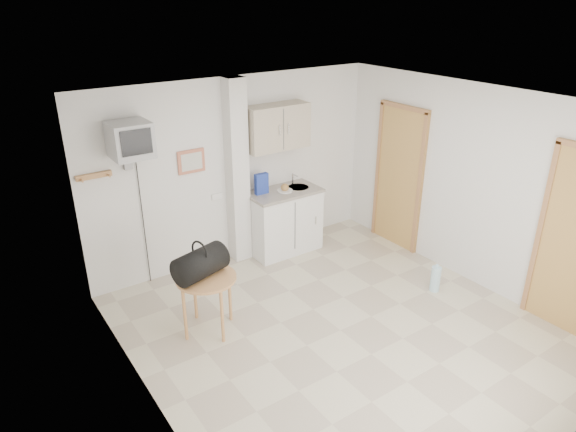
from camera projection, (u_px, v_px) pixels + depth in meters
ground at (340, 330)px, 5.71m from camera, size 4.50×4.50×0.00m
room_envelope at (359, 195)px, 5.28m from camera, size 4.24×4.54×2.55m
kitchenette at (282, 198)px, 7.19m from camera, size 1.03×0.58×2.10m
crt_television at (130, 141)px, 5.70m from camera, size 0.44×0.45×2.15m
round_table at (206, 284)px, 5.50m from camera, size 0.65×0.65×0.67m
duffel_bag at (200, 263)px, 5.40m from camera, size 0.64×0.46×0.42m
water_bottle at (435, 279)px, 6.41m from camera, size 0.12×0.12×0.37m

